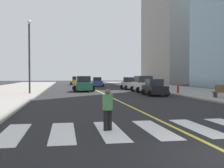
{
  "coord_description": "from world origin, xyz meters",
  "views": [
    {
      "loc": [
        -4.38,
        -6.35,
        2.13
      ],
      "look_at": [
        1.38,
        27.53,
        1.06
      ],
      "focal_mm": 43.91,
      "sensor_mm": 36.0,
      "label": 1
    }
  ],
  "objects_px": {
    "car_yellow_nearest": "(76,81)",
    "park_bench": "(222,91)",
    "car_blue_third": "(97,82)",
    "car_black_fifth": "(155,88)",
    "car_white_second": "(144,85)",
    "car_silver_sixth": "(130,84)",
    "pedestrian_crossing": "(108,108)",
    "fire_hydrant": "(178,89)",
    "car_green_fourth": "(83,84)",
    "street_lamp": "(29,51)"
  },
  "relations": [
    {
      "from": "car_green_fourth",
      "to": "car_silver_sixth",
      "type": "height_order",
      "value": "car_green_fourth"
    },
    {
      "from": "car_silver_sixth",
      "to": "park_bench",
      "type": "xyz_separation_m",
      "value": [
        4.22,
        -18.05,
        -0.18
      ]
    },
    {
      "from": "car_white_second",
      "to": "car_black_fifth",
      "type": "distance_m",
      "value": 6.07
    },
    {
      "from": "car_yellow_nearest",
      "to": "car_black_fifth",
      "type": "relative_size",
      "value": 1.09
    },
    {
      "from": "car_yellow_nearest",
      "to": "car_white_second",
      "type": "relative_size",
      "value": 0.93
    },
    {
      "from": "car_green_fourth",
      "to": "pedestrian_crossing",
      "type": "relative_size",
      "value": 2.84
    },
    {
      "from": "car_blue_third",
      "to": "car_black_fifth",
      "type": "bearing_deg",
      "value": 99.79
    },
    {
      "from": "car_yellow_nearest",
      "to": "car_silver_sixth",
      "type": "bearing_deg",
      "value": -71.23
    },
    {
      "from": "car_silver_sixth",
      "to": "pedestrian_crossing",
      "type": "distance_m",
      "value": 31.43
    },
    {
      "from": "car_black_fifth",
      "to": "car_green_fourth",
      "type": "bearing_deg",
      "value": -50.38
    },
    {
      "from": "street_lamp",
      "to": "car_yellow_nearest",
      "type": "bearing_deg",
      "value": 78.71
    },
    {
      "from": "car_green_fourth",
      "to": "street_lamp",
      "type": "height_order",
      "value": "street_lamp"
    },
    {
      "from": "car_black_fifth",
      "to": "fire_hydrant",
      "type": "xyz_separation_m",
      "value": [
        3.35,
        1.66,
        -0.24
      ]
    },
    {
      "from": "car_yellow_nearest",
      "to": "car_white_second",
      "type": "distance_m",
      "value": 30.31
    },
    {
      "from": "pedestrian_crossing",
      "to": "street_lamp",
      "type": "distance_m",
      "value": 22.26
    },
    {
      "from": "car_yellow_nearest",
      "to": "street_lamp",
      "type": "relative_size",
      "value": 0.53
    },
    {
      "from": "car_black_fifth",
      "to": "car_yellow_nearest",
      "type": "bearing_deg",
      "value": -77.3
    },
    {
      "from": "car_blue_third",
      "to": "car_silver_sixth",
      "type": "height_order",
      "value": "car_silver_sixth"
    },
    {
      "from": "street_lamp",
      "to": "car_green_fourth",
      "type": "bearing_deg",
      "value": 39.1
    },
    {
      "from": "car_blue_third",
      "to": "car_green_fourth",
      "type": "relative_size",
      "value": 0.89
    },
    {
      "from": "car_blue_third",
      "to": "car_green_fourth",
      "type": "bearing_deg",
      "value": 79.21
    },
    {
      "from": "fire_hydrant",
      "to": "car_green_fourth",
      "type": "bearing_deg",
      "value": 144.9
    },
    {
      "from": "car_yellow_nearest",
      "to": "car_silver_sixth",
      "type": "distance_m",
      "value": 23.65
    },
    {
      "from": "car_green_fourth",
      "to": "car_yellow_nearest",
      "type": "bearing_deg",
      "value": 89.65
    },
    {
      "from": "car_yellow_nearest",
      "to": "fire_hydrant",
      "type": "distance_m",
      "value": 35.28
    },
    {
      "from": "car_blue_third",
      "to": "car_white_second",
      "type": "bearing_deg",
      "value": 103.86
    },
    {
      "from": "car_blue_third",
      "to": "pedestrian_crossing",
      "type": "distance_m",
      "value": 42.42
    },
    {
      "from": "car_yellow_nearest",
      "to": "park_bench",
      "type": "bearing_deg",
      "value": -73.5
    },
    {
      "from": "car_blue_third",
      "to": "car_black_fifth",
      "type": "distance_m",
      "value": 25.02
    },
    {
      "from": "car_yellow_nearest",
      "to": "car_green_fourth",
      "type": "distance_m",
      "value": 26.5
    },
    {
      "from": "car_silver_sixth",
      "to": "car_blue_third",
      "type": "bearing_deg",
      "value": -74.68
    },
    {
      "from": "park_bench",
      "to": "car_blue_third",
      "type": "bearing_deg",
      "value": 9.53
    },
    {
      "from": "car_black_fifth",
      "to": "park_bench",
      "type": "distance_m",
      "value": 6.93
    },
    {
      "from": "car_white_second",
      "to": "park_bench",
      "type": "relative_size",
      "value": 2.53
    },
    {
      "from": "car_yellow_nearest",
      "to": "car_white_second",
      "type": "bearing_deg",
      "value": -75.19
    },
    {
      "from": "car_yellow_nearest",
      "to": "car_silver_sixth",
      "type": "relative_size",
      "value": 1.02
    },
    {
      "from": "car_black_fifth",
      "to": "pedestrian_crossing",
      "type": "height_order",
      "value": "car_black_fifth"
    },
    {
      "from": "car_silver_sixth",
      "to": "street_lamp",
      "type": "bearing_deg",
      "value": 31.34
    },
    {
      "from": "car_blue_third",
      "to": "pedestrian_crossing",
      "type": "xyz_separation_m",
      "value": [
        -4.42,
        -42.19,
        0.05
      ]
    },
    {
      "from": "car_blue_third",
      "to": "car_silver_sixth",
      "type": "distance_m",
      "value": 12.43
    },
    {
      "from": "car_white_second",
      "to": "park_bench",
      "type": "height_order",
      "value": "car_white_second"
    },
    {
      "from": "car_white_second",
      "to": "fire_hydrant",
      "type": "distance_m",
      "value": 5.2
    },
    {
      "from": "fire_hydrant",
      "to": "car_blue_third",
      "type": "bearing_deg",
      "value": 106.0
    },
    {
      "from": "car_blue_third",
      "to": "park_bench",
      "type": "relative_size",
      "value": 2.23
    },
    {
      "from": "car_black_fifth",
      "to": "street_lamp",
      "type": "height_order",
      "value": "street_lamp"
    },
    {
      "from": "car_yellow_nearest",
      "to": "car_white_second",
      "type": "height_order",
      "value": "car_white_second"
    },
    {
      "from": "car_yellow_nearest",
      "to": "pedestrian_crossing",
      "type": "height_order",
      "value": "car_yellow_nearest"
    },
    {
      "from": "car_silver_sixth",
      "to": "car_white_second",
      "type": "bearing_deg",
      "value": 88.38
    },
    {
      "from": "pedestrian_crossing",
      "to": "car_yellow_nearest",
      "type": "bearing_deg",
      "value": 67.47
    },
    {
      "from": "pedestrian_crossing",
      "to": "car_white_second",
      "type": "bearing_deg",
      "value": 48.83
    }
  ]
}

